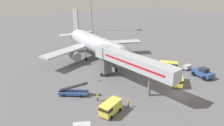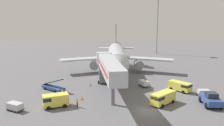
{
  "view_description": "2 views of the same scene",
  "coord_description": "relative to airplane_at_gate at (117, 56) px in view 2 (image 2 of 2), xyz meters",
  "views": [
    {
      "loc": [
        -34.08,
        -22.42,
        21.54
      ],
      "look_at": [
        -4.58,
        18.1,
        2.61
      ],
      "focal_mm": 32.35,
      "sensor_mm": 36.0,
      "label": 1
    },
    {
      "loc": [
        -7.88,
        -35.26,
        15.06
      ],
      "look_at": [
        -4.76,
        22.21,
        4.32
      ],
      "focal_mm": 35.41,
      "sensor_mm": 36.0,
      "label": 2
    }
  ],
  "objects": [
    {
      "name": "safety_cone_bravo",
      "position": [
        1.34,
        -11.17,
        -4.89
      ],
      "size": [
        0.35,
        0.35,
        0.53
      ],
      "color": "black",
      "rests_on": "ground"
    },
    {
      "name": "ground_plane",
      "position": [
        2.95,
        -29.29,
        -5.15
      ],
      "size": [
        300.0,
        300.0,
        0.0
      ],
      "primitive_type": "plane",
      "color": "slate"
    },
    {
      "name": "belt_loader_truck",
      "position": [
        -15.48,
        -16.42,
        -4.4
      ],
      "size": [
        5.88,
        5.37,
        3.0
      ],
      "color": "#2D4C8E",
      "rests_on": "ground"
    },
    {
      "name": "ground_crew_worker_midground",
      "position": [
        -9.12,
        -26.74,
        -4.25
      ],
      "size": [
        0.45,
        0.45,
        1.71
      ],
      "color": "#1E2333",
      "rests_on": "ground"
    },
    {
      "name": "pushback_tug",
      "position": [
        15.14,
        -27.32,
        -3.97
      ],
      "size": [
        3.41,
        5.38,
        2.53
      ],
      "color": "#2D4C8E",
      "rests_on": "ground"
    },
    {
      "name": "service_van_far_center",
      "position": [
        12.66,
        -18.67,
        -3.98
      ],
      "size": [
        4.55,
        5.08,
        2.05
      ],
      "color": "#E5DB4C",
      "rests_on": "ground"
    },
    {
      "name": "jet_bridge",
      "position": [
        -3.26,
        -19.5,
        0.75
      ],
      "size": [
        5.2,
        22.68,
        7.72
      ],
      "color": "#B2B7C1",
      "rests_on": "ground"
    },
    {
      "name": "safety_cone_charlie",
      "position": [
        -7.36,
        -13.58,
        -4.82
      ],
      "size": [
        0.44,
        0.44,
        0.68
      ],
      "color": "black",
      "rests_on": "ground"
    },
    {
      "name": "service_van_far_right",
      "position": [
        -13.12,
        -26.46,
        -3.84
      ],
      "size": [
        4.94,
        3.47,
        2.31
      ],
      "color": "#E5DB4C",
      "rests_on": "ground"
    },
    {
      "name": "ground_crew_worker_foreground",
      "position": [
        -12.64,
        -21.4,
        -4.26
      ],
      "size": [
        0.45,
        0.45,
        1.68
      ],
      "color": "#1E2333",
      "rests_on": "ground"
    },
    {
      "name": "safety_cone_alpha",
      "position": [
        -8.58,
        -22.99,
        -4.82
      ],
      "size": [
        0.45,
        0.45,
        0.68
      ],
      "color": "black",
      "rests_on": "ground"
    },
    {
      "name": "baggage_cart_outer_right",
      "position": [
        -19.63,
        -27.85,
        -4.36
      ],
      "size": [
        3.12,
        2.67,
        1.42
      ],
      "color": "#38383D",
      "rests_on": "ground"
    },
    {
      "name": "baggage_cart_mid_center",
      "position": [
        5.32,
        -14.73,
        -4.35
      ],
      "size": [
        2.12,
        3.0,
        1.45
      ],
      "color": "#38383D",
      "rests_on": "ground"
    },
    {
      "name": "apron_light_mast",
      "position": [
        22.04,
        39.25,
        13.19
      ],
      "size": [
        2.4,
        2.4,
        26.59
      ],
      "color": "#93969B",
      "rests_on": "ground"
    },
    {
      "name": "airplane_at_gate",
      "position": [
        0.0,
        0.0,
        0.0
      ],
      "size": [
        34.31,
        35.61,
        14.47
      ],
      "color": "#B7BCC6",
      "rests_on": "ground"
    },
    {
      "name": "baggage_cart_mid_left",
      "position": [
        16.3,
        -22.15,
        -4.4
      ],
      "size": [
        2.26,
        1.52,
        1.36
      ],
      "color": "#38383D",
      "rests_on": "ground"
    },
    {
      "name": "service_van_outer_left",
      "position": [
        6.55,
        -26.21,
        -3.86
      ],
      "size": [
        5.5,
        5.05,
        2.26
      ],
      "color": "#E5DB4C",
      "rests_on": "ground"
    }
  ]
}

